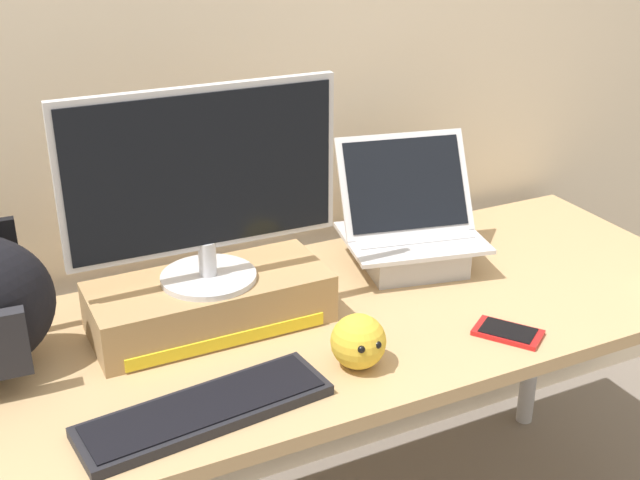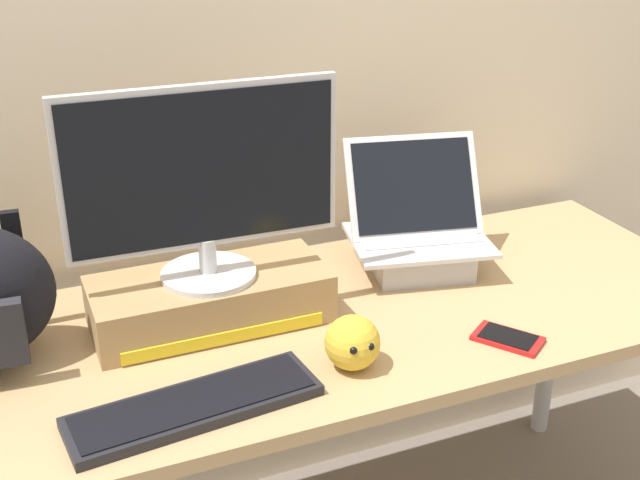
# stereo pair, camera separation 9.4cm
# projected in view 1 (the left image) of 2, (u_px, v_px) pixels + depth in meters

# --- Properties ---
(back_wall) EXTENTS (7.00, 0.10, 2.60)m
(back_wall) POSITION_uv_depth(u_px,v_px,m) (234.00, 12.00, 1.88)
(back_wall) COLOR beige
(back_wall) RESTS_ON ground
(desk) EXTENTS (1.84, 0.68, 0.73)m
(desk) POSITION_uv_depth(u_px,v_px,m) (320.00, 347.00, 1.78)
(desk) COLOR tan
(desk) RESTS_ON ground
(toner_box_yellow) EXTENTS (0.48, 0.21, 0.11)m
(toner_box_yellow) POSITION_uv_depth(u_px,v_px,m) (210.00, 303.00, 1.70)
(toner_box_yellow) COLOR #A88456
(toner_box_yellow) RESTS_ON desk
(desktop_monitor) EXTENTS (0.55, 0.19, 0.40)m
(desktop_monitor) POSITION_uv_depth(u_px,v_px,m) (203.00, 184.00, 1.59)
(desktop_monitor) COLOR silver
(desktop_monitor) RESTS_ON toner_box_yellow
(open_laptop) EXTENTS (0.36, 0.31, 0.29)m
(open_laptop) POSITION_uv_depth(u_px,v_px,m) (410.00, 240.00, 1.96)
(open_laptop) COLOR #ADADB2
(open_laptop) RESTS_ON desk
(external_keyboard) EXTENTS (0.46, 0.18, 0.02)m
(external_keyboard) POSITION_uv_depth(u_px,v_px,m) (205.00, 410.00, 1.44)
(external_keyboard) COLOR black
(external_keyboard) RESTS_ON desk
(cell_phone) EXTENTS (0.14, 0.15, 0.01)m
(cell_phone) POSITION_uv_depth(u_px,v_px,m) (508.00, 332.00, 1.68)
(cell_phone) COLOR red
(cell_phone) RESTS_ON desk
(plush_toy) EXTENTS (0.11, 0.11, 0.11)m
(plush_toy) POSITION_uv_depth(u_px,v_px,m) (358.00, 341.00, 1.56)
(plush_toy) COLOR gold
(plush_toy) RESTS_ON desk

